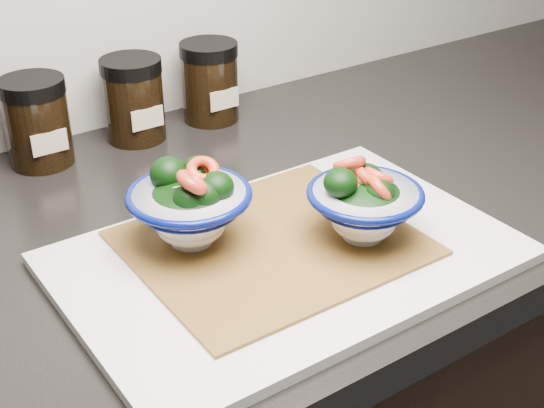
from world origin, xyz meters
TOP-DOWN VIEW (x-y plane):
  - countertop at (0.00, 1.45)m, footprint 3.50×0.60m
  - cutting_board at (-0.01, 1.33)m, footprint 0.45×0.30m
  - bamboo_mat at (-0.02, 1.35)m, footprint 0.28×0.24m
  - bowl_left at (-0.09, 1.39)m, footprint 0.13×0.13m
  - bowl_right at (0.06, 1.30)m, footprint 0.12×0.12m
  - spice_jar_b at (-0.14, 1.69)m, footprint 0.08×0.08m
  - spice_jar_c at (-0.01, 1.69)m, footprint 0.08×0.08m
  - spice_jar_d at (0.11, 1.69)m, footprint 0.08×0.08m

SIDE VIEW (x-z plane):
  - countertop at x=0.00m, z-range 0.86..0.90m
  - cutting_board at x=-0.01m, z-range 0.90..0.91m
  - bamboo_mat at x=-0.02m, z-range 0.91..0.92m
  - bowl_right at x=0.06m, z-range 0.91..1.00m
  - spice_jar_b at x=-0.14m, z-range 0.90..1.01m
  - spice_jar_c at x=-0.01m, z-range 0.90..1.01m
  - spice_jar_d at x=0.11m, z-range 0.90..1.01m
  - bowl_left at x=-0.09m, z-range 0.91..1.00m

